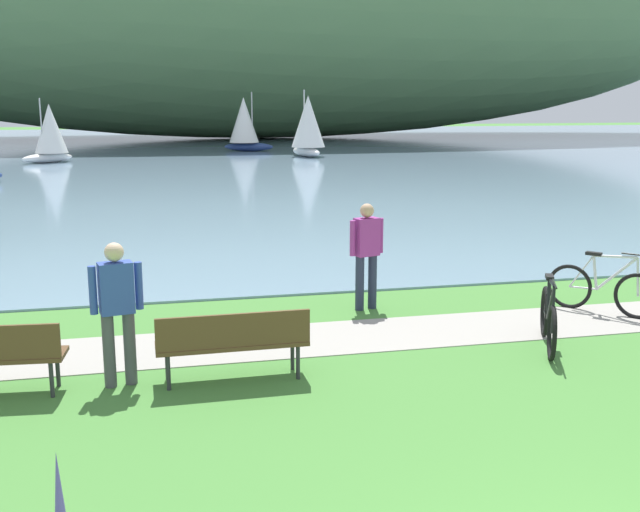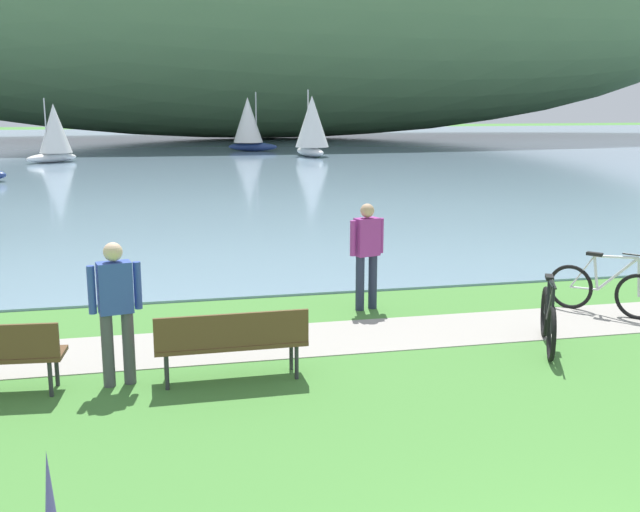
# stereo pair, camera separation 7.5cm
# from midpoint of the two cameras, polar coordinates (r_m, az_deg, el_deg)

# --- Properties ---
(bay_water) EXTENTS (180.00, 80.00, 0.04)m
(bay_water) POSITION_cam_midpoint_polar(r_m,az_deg,el_deg) (52.53, -9.55, 7.93)
(bay_water) COLOR #7A99B2
(bay_water) RESTS_ON ground
(shoreline_path) EXTENTS (60.00, 1.50, 0.01)m
(shoreline_path) POSITION_cam_midpoint_polar(r_m,az_deg,el_deg) (10.91, 4.41, -5.91)
(shoreline_path) COLOR #A39E93
(shoreline_path) RESTS_ON ground
(park_bench_near_camera) EXTENTS (1.81, 0.50, 0.88)m
(park_bench_near_camera) POSITION_cam_midpoint_polar(r_m,az_deg,el_deg) (9.02, -6.83, -6.30)
(park_bench_near_camera) COLOR brown
(park_bench_near_camera) RESTS_ON ground
(bicycle_leaning_near_bench) EXTENTS (1.20, 1.38, 1.01)m
(bicycle_leaning_near_bench) POSITION_cam_midpoint_polar(r_m,az_deg,el_deg) (12.62, 20.45, -2.35)
(bicycle_leaning_near_bench) COLOR black
(bicycle_leaning_near_bench) RESTS_ON ground
(bicycle_beside_path) EXTENTS (0.79, 1.64, 1.01)m
(bicycle_beside_path) POSITION_cam_midpoint_polar(r_m,az_deg,el_deg) (10.66, 16.67, -4.58)
(bicycle_beside_path) COLOR black
(bicycle_beside_path) RESTS_ON ground
(person_at_shoreline) EXTENTS (0.59, 0.32, 1.71)m
(person_at_shoreline) POSITION_cam_midpoint_polar(r_m,az_deg,el_deg) (11.98, 3.35, 0.50)
(person_at_shoreline) COLOR #282D47
(person_at_shoreline) RESTS_ON ground
(person_on_the_grass) EXTENTS (0.60, 0.29, 1.71)m
(person_on_the_grass) POSITION_cam_midpoint_polar(r_m,az_deg,el_deg) (9.04, -15.31, -3.58)
(person_on_the_grass) COLOR #4C4C51
(person_on_the_grass) RESTS_ON ground
(sailboat_nearest_to_shore) EXTENTS (2.33, 3.43, 3.89)m
(sailboat_nearest_to_shore) POSITION_cam_midpoint_polar(r_m,az_deg,el_deg) (44.77, -0.97, 9.83)
(sailboat_nearest_to_shore) COLOR white
(sailboat_nearest_to_shore) RESTS_ON bay_water
(sailboat_mid_bay) EXTENTS (2.81, 2.55, 3.39)m
(sailboat_mid_bay) POSITION_cam_midpoint_polar(r_m,az_deg,el_deg) (43.19, -19.78, 8.78)
(sailboat_mid_bay) COLOR white
(sailboat_mid_bay) RESTS_ON bay_water
(sailboat_toward_hillside) EXTENTS (3.35, 2.47, 3.80)m
(sailboat_toward_hillside) POSITION_cam_midpoint_polar(r_m,az_deg,el_deg) (50.18, -5.77, 9.93)
(sailboat_toward_hillside) COLOR navy
(sailboat_toward_hillside) RESTS_ON bay_water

